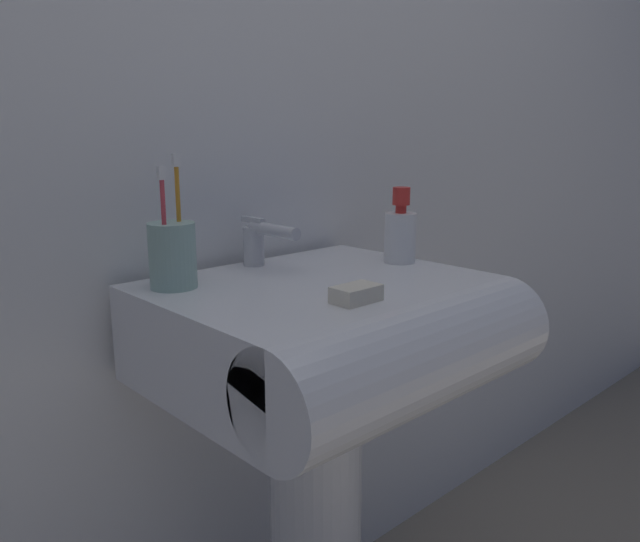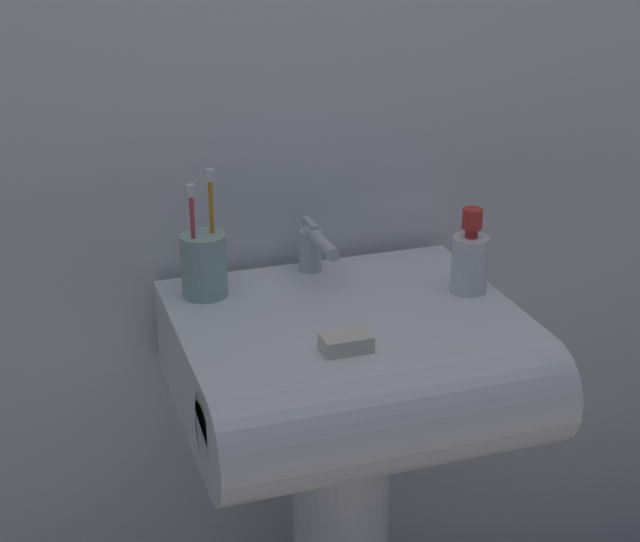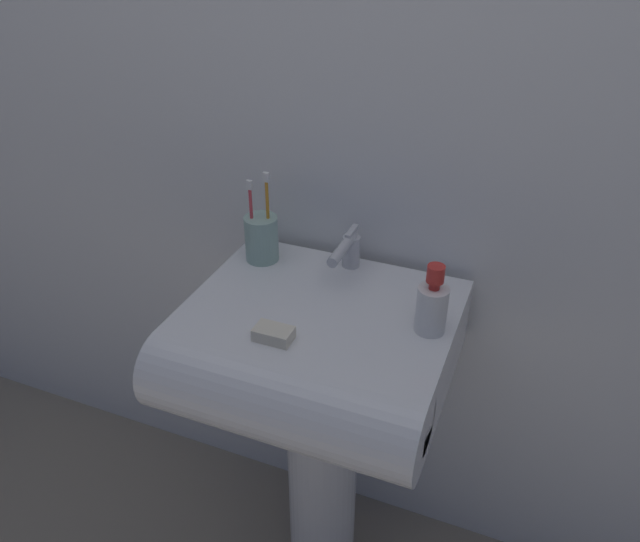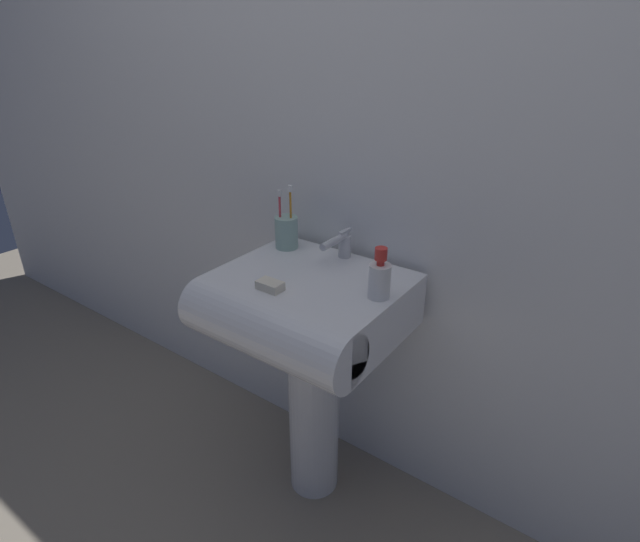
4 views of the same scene
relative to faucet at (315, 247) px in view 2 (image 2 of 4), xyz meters
name	(u,v)px [view 2 (image 2 of 4)]	position (x,y,z in m)	size (l,w,h in m)	color
wall_back	(294,27)	(0.00, 0.10, 0.34)	(5.00, 0.05, 2.40)	white
sink_basin	(355,370)	(0.00, -0.20, -0.13)	(0.52, 0.48, 0.16)	white
faucet	(315,247)	(0.00, 0.00, 0.00)	(0.04, 0.15, 0.09)	silver
toothbrush_cup	(204,264)	(-0.19, -0.03, 0.00)	(0.07, 0.07, 0.21)	#99BFB2
soap_bottle	(470,260)	(0.21, -0.15, 0.00)	(0.06, 0.06, 0.14)	white
bar_soap	(346,343)	(-0.04, -0.28, -0.04)	(0.07, 0.04, 0.02)	silver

